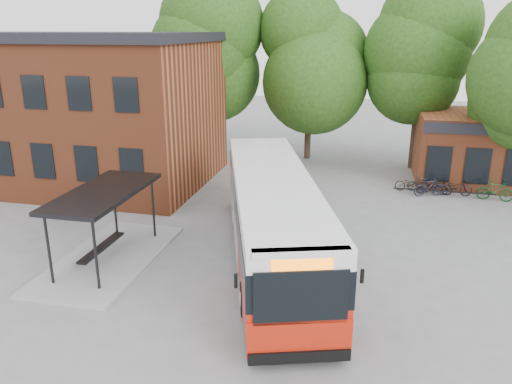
% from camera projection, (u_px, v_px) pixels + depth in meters
% --- Properties ---
extents(ground, '(100.00, 100.00, 0.00)m').
position_uv_depth(ground, '(226.00, 260.00, 19.65)').
color(ground, slate).
extents(station_building, '(18.40, 10.40, 8.50)m').
position_uv_depth(station_building, '(56.00, 108.00, 29.43)').
color(station_building, brown).
rests_on(station_building, ground).
extents(bus_shelter, '(3.60, 7.00, 2.90)m').
position_uv_depth(bus_shelter, '(106.00, 226.00, 19.23)').
color(bus_shelter, black).
rests_on(bus_shelter, ground).
extents(bike_rail, '(5.20, 0.10, 0.38)m').
position_uv_depth(bike_rail, '(443.00, 194.00, 26.89)').
color(bike_rail, black).
rests_on(bike_rail, ground).
extents(tree_0, '(7.92, 7.92, 11.00)m').
position_uv_depth(tree_0, '(206.00, 78.00, 34.04)').
color(tree_0, '#1E4111').
rests_on(tree_0, ground).
extents(tree_1, '(7.92, 7.92, 10.40)m').
position_uv_depth(tree_1, '(309.00, 83.00, 33.57)').
color(tree_1, '#1E4111').
rests_on(tree_1, ground).
extents(tree_2, '(7.92, 7.92, 11.00)m').
position_uv_depth(tree_2, '(419.00, 82.00, 31.06)').
color(tree_2, '#1E4111').
rests_on(tree_2, ground).
extents(city_bus, '(6.83, 13.86, 3.46)m').
position_uv_depth(city_bus, '(272.00, 219.00, 19.15)').
color(city_bus, red).
rests_on(city_bus, ground).
extents(bicycle_0, '(1.82, 1.04, 0.90)m').
position_uv_depth(bicycle_0, '(411.00, 184.00, 27.71)').
color(bicycle_0, '#2A2721').
rests_on(bicycle_0, ground).
extents(bicycle_1, '(1.54, 0.75, 0.89)m').
position_uv_depth(bicycle_1, '(421.00, 183.00, 27.93)').
color(bicycle_1, '#38312A').
rests_on(bicycle_1, ground).
extents(bicycle_2, '(1.85, 0.94, 0.93)m').
position_uv_depth(bicycle_2, '(436.00, 186.00, 27.43)').
color(bicycle_2, black).
rests_on(bicycle_2, ground).
extents(bicycle_3, '(1.77, 1.11, 1.03)m').
position_uv_depth(bicycle_3, '(429.00, 187.00, 27.01)').
color(bicycle_3, black).
rests_on(bicycle_3, ground).
extents(bicycle_4, '(1.88, 0.79, 0.96)m').
position_uv_depth(bicycle_4, '(455.00, 187.00, 27.08)').
color(bicycle_4, black).
rests_on(bicycle_4, ground).
extents(bicycle_7, '(1.89, 0.76, 1.10)m').
position_uv_depth(bicycle_7, '(495.00, 191.00, 26.28)').
color(bicycle_7, '#0D3B1B').
rests_on(bicycle_7, ground).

